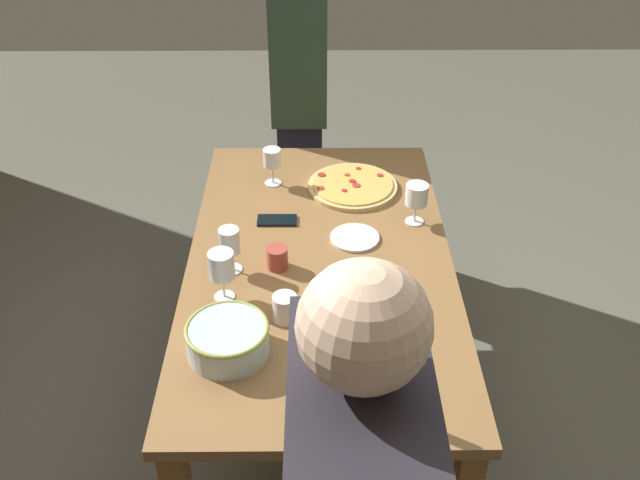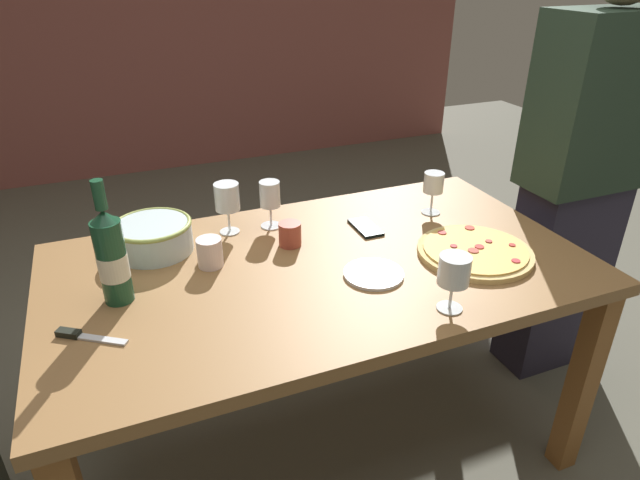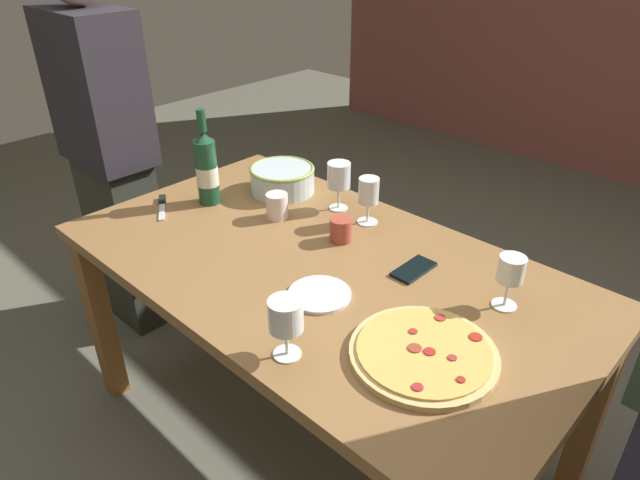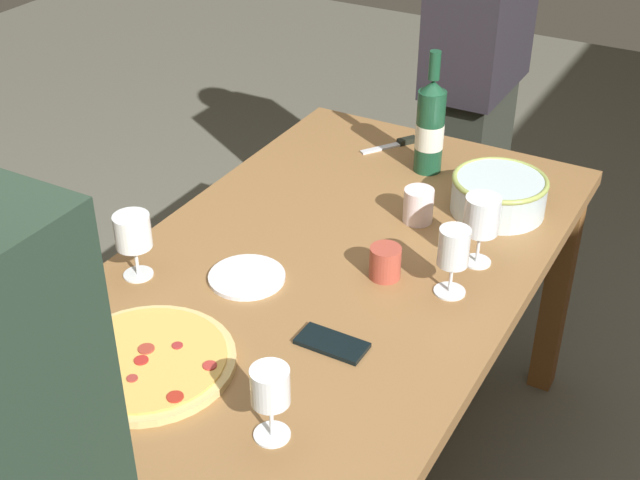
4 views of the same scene
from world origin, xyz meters
TOP-DOWN VIEW (x-y plane):
  - ground_plane at (0.00, 0.00)m, footprint 8.00×8.00m
  - dining_table at (0.00, 0.00)m, footprint 1.60×0.90m
  - pizza at (0.46, -0.13)m, footprint 0.35×0.35m
  - serving_bowl at (-0.45, 0.27)m, footprint 0.24×0.24m
  - wine_bottle at (-0.57, 0.02)m, footprint 0.08×0.08m
  - wine_glass_near_pizza at (-0.06, 0.29)m, footprint 0.07×0.07m
  - wine_glass_by_bottle at (0.50, 0.18)m, footprint 0.07×0.07m
  - wine_glass_far_left at (-0.20, 0.30)m, footprint 0.08×0.08m
  - wine_glass_far_right at (0.22, -0.35)m, footprint 0.08×0.08m
  - cup_amber at (-0.31, 0.11)m, footprint 0.07×0.07m
  - cup_ceramic at (-0.04, 0.14)m, footprint 0.07×0.07m
  - side_plate at (0.12, -0.12)m, footprint 0.17×0.17m
  - cell_phone at (0.23, 0.16)m, footprint 0.07×0.14m
  - pizza_knife at (-0.67, -0.12)m, footprint 0.16×0.12m
  - person_host at (-1.14, -0.06)m, footprint 0.41×0.24m

SIDE VIEW (x-z plane):
  - ground_plane at x=0.00m, z-range 0.00..0.00m
  - dining_table at x=0.00m, z-range 0.28..1.03m
  - side_plate at x=0.12m, z-range 0.75..0.76m
  - cell_phone at x=0.23m, z-range 0.75..0.76m
  - pizza_knife at x=-0.67m, z-range 0.75..0.76m
  - pizza at x=0.46m, z-range 0.75..0.77m
  - cup_ceramic at x=-0.04m, z-range 0.75..0.83m
  - cup_amber at x=-0.31m, z-range 0.75..0.84m
  - person_host at x=-1.14m, z-range 0.01..1.59m
  - serving_bowl at x=-0.45m, z-range 0.75..0.85m
  - wine_glass_near_pizza at x=-0.06m, z-range 0.78..0.94m
  - wine_glass_far_right at x=0.22m, z-range 0.78..0.94m
  - wine_glass_by_bottle at x=0.50m, z-range 0.78..0.94m
  - wine_glass_far_left at x=-0.20m, z-range 0.78..0.95m
  - wine_bottle at x=-0.57m, z-range 0.71..1.05m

